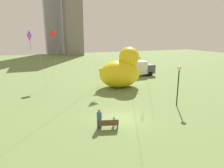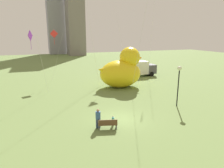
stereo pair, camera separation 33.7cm
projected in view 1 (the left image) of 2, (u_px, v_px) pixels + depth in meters
The scene contains 9 objects.
ground_plane at pixel (121, 118), 19.22m from camera, with size 140.00×140.00×0.00m, color olive.
park_bench at pixel (109, 124), 16.93m from camera, with size 1.66×0.86×0.90m.
person_adult at pixel (99, 118), 17.07m from camera, with size 0.42×0.42×1.71m.
person_child at pixel (114, 120), 17.71m from camera, with size 0.21×0.21×0.86m.
giant_inflatable_duck at pixel (121, 70), 30.23m from camera, with size 7.20×4.62×5.97m.
lamppost at pixel (179, 75), 21.90m from camera, with size 0.48×0.48×4.48m.
box_truck at pixel (138, 68), 38.49m from camera, with size 6.17×2.51×2.85m.
kite_red at pixel (53, 36), 32.24m from camera, with size 2.13×1.64×8.49m.
kite_purple at pixel (30, 38), 24.94m from camera, with size 1.96×2.35×8.26m.
Camera 1 is at (-7.36, -16.32, 7.77)m, focal length 32.53 mm.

